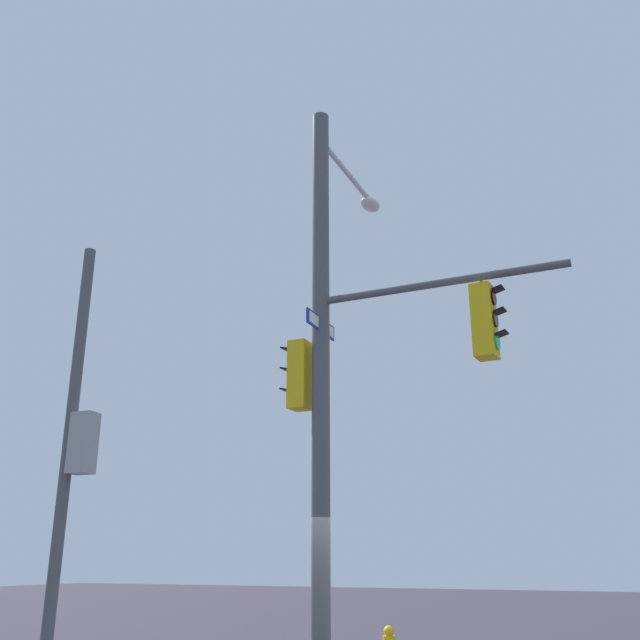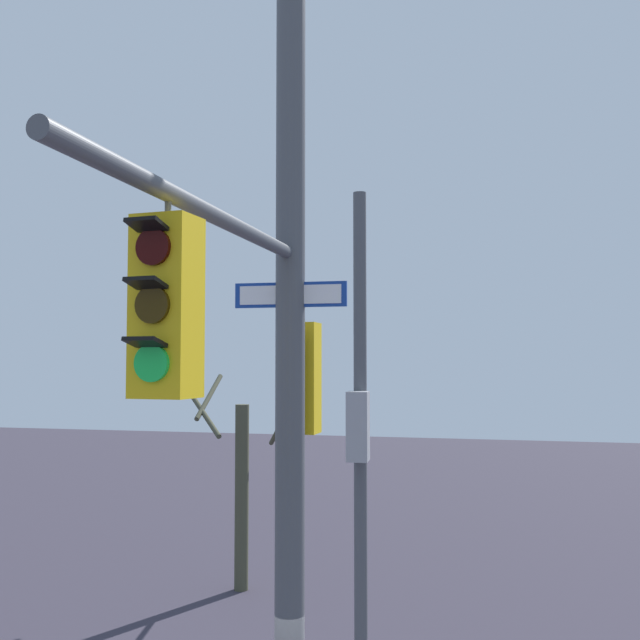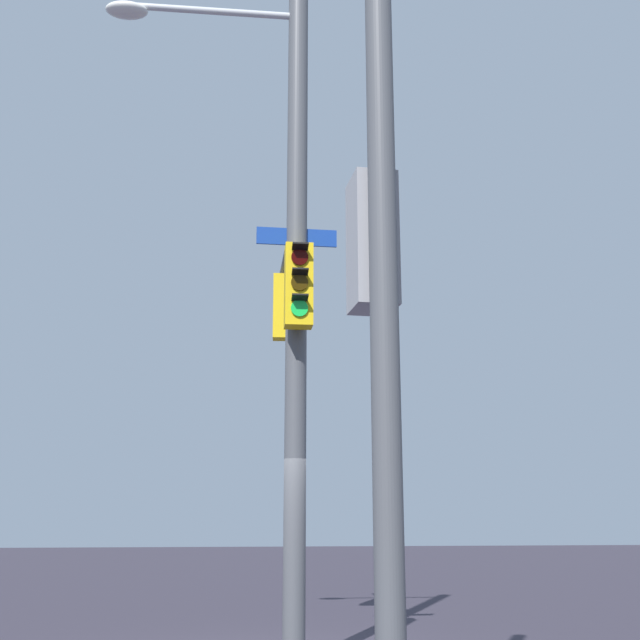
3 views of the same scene
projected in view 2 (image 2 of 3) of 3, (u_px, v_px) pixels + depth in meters
name	position (u px, v px, depth m)	size (l,w,h in m)	color
main_signal_pole_assembly	(292.00, 338.00, 6.52)	(3.32, 4.57, 9.41)	#4C4F54
secondary_pole_assembly	(360.00, 427.00, 11.42)	(0.35, 0.63, 7.59)	#4C4F54
bare_tree_behind_pole	(240.00, 485.00, 15.47)	(2.31, 2.29, 4.56)	#434332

